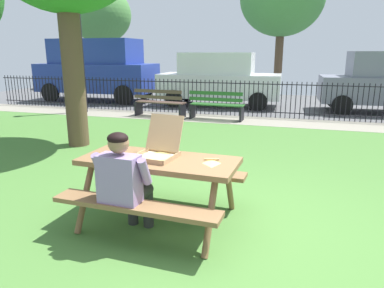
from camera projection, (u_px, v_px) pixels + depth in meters
name	position (u px, v px, depth m)	size (l,w,h in m)	color
ground	(256.00, 180.00, 5.58)	(28.00, 11.30, 0.02)	#467433
cobblestone_walkway	(276.00, 122.00, 10.16)	(28.00, 1.40, 0.01)	gray
street_asphalt	(283.00, 104.00, 13.75)	(28.00, 6.33, 0.01)	#515154
picnic_table_foreground	(159.00, 173.00, 4.08)	(1.86, 1.56, 0.79)	brown
pizza_box_open	(158.00, 150.00, 4.08)	(0.50, 0.58, 0.46)	tan
pizza_slice_on_table	(212.00, 162.00, 3.88)	(0.21, 0.27, 0.02)	#F6D970
adult_at_table	(125.00, 181.00, 3.65)	(0.62, 0.60, 1.19)	#2B2B2B
iron_fence_streetside	(279.00, 100.00, 10.67)	(20.46, 0.03, 1.10)	black
park_bench_left	(160.00, 103.00, 10.91)	(1.63, 0.60, 0.85)	brown
park_bench_center	(216.00, 106.00, 10.41)	(1.62, 0.54, 0.85)	#296127
lamp_post_walkway	(80.00, 36.00, 11.25)	(0.28, 0.28, 4.02)	black
parked_car_far_left	(97.00, 69.00, 14.33)	(4.74, 2.15, 2.46)	navy
parked_car_left	(219.00, 79.00, 13.00)	(4.46, 2.03, 1.94)	white
parked_car_center	(384.00, 82.00, 11.47)	(3.97, 1.97, 1.98)	slate
far_tree_left	(100.00, 15.00, 19.65)	(3.41, 3.41, 5.51)	brown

